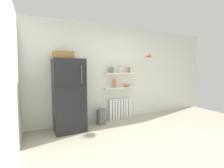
{
  "coord_description": "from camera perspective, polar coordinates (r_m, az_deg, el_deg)",
  "views": [
    {
      "loc": [
        -1.93,
        -2.11,
        1.46
      ],
      "look_at": [
        -0.14,
        1.6,
        1.05
      ],
      "focal_mm": 26.16,
      "sensor_mm": 36.0,
      "label": 1
    }
  ],
  "objects": [
    {
      "name": "vase",
      "position": [
        4.49,
        0.87,
        0.32
      ],
      "size": [
        0.08,
        0.08,
        0.25
      ],
      "primitive_type": "cylinder",
      "color": "#CC7033",
      "rests_on": "wall_shelf_lower"
    },
    {
      "name": "wall_shelf_lower",
      "position": [
        4.59,
        2.92,
        -1.3
      ],
      "size": [
        0.97,
        0.22,
        0.02
      ],
      "primitive_type": "cube",
      "color": "white"
    },
    {
      "name": "ground_plane",
      "position": [
        3.56,
        10.28,
        -18.64
      ],
      "size": [
        7.04,
        7.04,
        0.0
      ],
      "primitive_type": "plane",
      "color": "#B2A893"
    },
    {
      "name": "side_wall_left",
      "position": [
        2.73,
        -32.51,
        1.39
      ],
      "size": [
        0.1,
        4.8,
        2.6
      ],
      "primitive_type": "cube",
      "color": "silver",
      "rests_on": "ground_plane"
    },
    {
      "name": "wall_shelf_upper",
      "position": [
        4.56,
        2.94,
        3.77
      ],
      "size": [
        0.97,
        0.22,
        0.02
      ],
      "primitive_type": "cube",
      "color": "white"
    },
    {
      "name": "storage_jar_2",
      "position": [
        4.7,
        5.92,
        4.99
      ],
      "size": [
        0.08,
        0.08,
        0.17
      ],
      "color": "olive",
      "rests_on": "wall_shelf_upper"
    },
    {
      "name": "shelf_bowl",
      "position": [
        4.69,
        5.18,
        -0.53
      ],
      "size": [
        0.17,
        0.17,
        0.08
      ],
      "primitive_type": "ellipsoid",
      "color": "orange",
      "rests_on": "wall_shelf_lower"
    },
    {
      "name": "back_wall",
      "position": [
        4.59,
        -0.94,
        3.69
      ],
      "size": [
        7.04,
        0.1,
        2.6
      ],
      "primitive_type": "cube",
      "color": "silver",
      "rests_on": "ground_plane"
    },
    {
      "name": "storage_jar_0",
      "position": [
        4.43,
        -0.19,
        4.98
      ],
      "size": [
        0.11,
        0.11,
        0.17
      ],
      "color": "#5B7F4C",
      "rests_on": "wall_shelf_upper"
    },
    {
      "name": "storage_jar_1",
      "position": [
        4.56,
        2.95,
        5.06
      ],
      "size": [
        0.09,
        0.09,
        0.18
      ],
      "color": "beige",
      "rests_on": "wall_shelf_upper"
    },
    {
      "name": "hanging_fruit_basket",
      "position": [
        4.76,
        12.71,
        9.5
      ],
      "size": [
        0.31,
        0.31,
        0.09
      ],
      "color": "#B2B2B7"
    },
    {
      "name": "trash_bin",
      "position": [
        4.34,
        -3.78,
        -11.27
      ],
      "size": [
        0.24,
        0.24,
        0.39
      ],
      "primitive_type": "cylinder",
      "color": "slate",
      "rests_on": "ground_plane"
    },
    {
      "name": "radiator",
      "position": [
        4.73,
        2.7,
        -8.58
      ],
      "size": [
        0.67,
        0.12,
        0.59
      ],
      "color": "white",
      "rests_on": "ground_plane"
    },
    {
      "name": "refrigerator",
      "position": [
        3.9,
        -14.94,
        -3.27
      ],
      "size": [
        0.68,
        0.67,
        1.82
      ],
      "color": "black",
      "rests_on": "ground_plane"
    }
  ]
}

